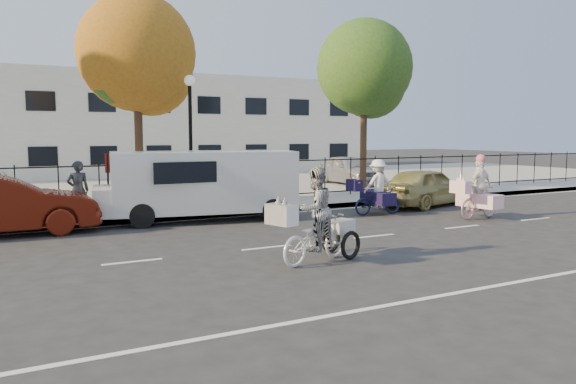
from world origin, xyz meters
TOP-DOWN VIEW (x-y plane):
  - ground at (0.00, 0.00)m, footprint 120.00×120.00m
  - road_markings at (0.00, 0.00)m, footprint 60.00×9.52m
  - curb at (0.00, 5.05)m, footprint 60.00×0.10m
  - sidewalk at (0.00, 6.10)m, footprint 60.00×2.20m
  - parking_lot at (0.00, 15.00)m, footprint 60.00×15.60m
  - iron_fence at (0.00, 7.20)m, footprint 58.00×0.06m
  - building at (0.00, 25.00)m, footprint 34.00×10.00m
  - lamppost at (0.50, 6.80)m, footprint 0.36×0.36m
  - street_sign at (-1.85, 6.80)m, footprint 0.85×0.06m
  - zebra_trike at (0.24, -1.73)m, footprint 2.23×1.37m
  - unicorn_bike at (7.55, 0.89)m, footprint 1.96×1.38m
  - bull_bike at (5.35, 3.02)m, footprint 1.89×1.30m
  - white_van at (0.02, 4.50)m, footprint 6.05×2.85m
  - red_sedan at (-5.27, 4.50)m, footprint 4.70×1.68m
  - gold_sedan at (8.14, 3.89)m, footprint 4.32×2.58m
  - pedestrian at (-3.28, 5.40)m, footprint 0.61×0.40m
  - lot_car_d at (9.70, 10.96)m, footprint 1.79×4.16m
  - tree_mid at (-0.74, 8.26)m, footprint 3.96×3.96m
  - tree_east at (8.66, 8.26)m, footprint 3.98×3.98m

SIDE VIEW (x-z plane):
  - ground at x=0.00m, z-range 0.00..0.00m
  - road_markings at x=0.00m, z-range 0.00..0.01m
  - curb at x=0.00m, z-range 0.00..0.15m
  - sidewalk at x=0.00m, z-range 0.00..0.15m
  - parking_lot at x=0.00m, z-range 0.00..0.15m
  - gold_sedan at x=8.14m, z-range 0.00..1.38m
  - bull_bike at x=5.35m, z-range -0.18..1.58m
  - unicorn_bike at x=7.55m, z-range -0.25..1.70m
  - zebra_trike at x=0.24m, z-range -0.22..1.70m
  - red_sedan at x=-5.27m, z-range 0.00..1.54m
  - lot_car_d at x=9.70m, z-range 0.15..1.55m
  - iron_fence at x=0.00m, z-range 0.15..1.65m
  - pedestrian at x=-3.28m, z-range 0.15..1.81m
  - white_van at x=0.02m, z-range 0.11..2.16m
  - street_sign at x=-1.85m, z-range 0.52..2.32m
  - building at x=0.00m, z-range 0.00..6.00m
  - lamppost at x=0.50m, z-range 0.95..5.28m
  - tree_mid at x=-0.74m, z-range 1.45..8.72m
  - tree_east at x=8.66m, z-range 1.46..8.75m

